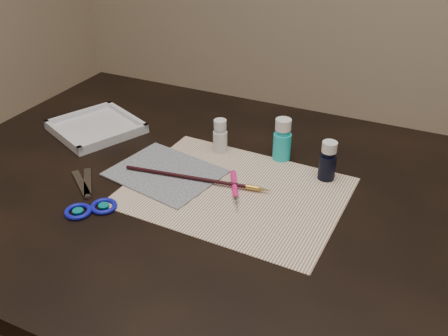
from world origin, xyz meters
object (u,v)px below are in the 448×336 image
at_px(paint_bottle_white, 220,136).
at_px(paint_bottle_cyan, 282,139).
at_px(canvas, 165,173).
at_px(palette_tray, 96,127).
at_px(paint_bottle_navy, 328,161).
at_px(scissors, 83,192).
at_px(paper, 235,191).

distance_m(paint_bottle_white, paint_bottle_cyan, 0.14).
distance_m(canvas, palette_tray, 0.28).
bearing_deg(palette_tray, paint_bottle_navy, 2.35).
height_order(paint_bottle_cyan, palette_tray, paint_bottle_cyan).
xyz_separation_m(scissors, palette_tray, (-0.15, 0.24, 0.01)).
bearing_deg(paper, palette_tray, 166.28).
bearing_deg(paint_bottle_cyan, canvas, -140.07).
bearing_deg(scissors, paint_bottle_navy, -110.82).
height_order(paint_bottle_navy, palette_tray, paint_bottle_navy).
relative_size(canvas, scissors, 1.10).
bearing_deg(paint_bottle_navy, paint_bottle_cyan, 160.55).
height_order(paper, canvas, canvas).
bearing_deg(canvas, paper, 0.44).
height_order(paint_bottle_white, palette_tray, paint_bottle_white).
relative_size(paper, paint_bottle_white, 5.37).
bearing_deg(paint_bottle_cyan, paper, -103.25).
distance_m(canvas, paint_bottle_navy, 0.34).
relative_size(paper, paint_bottle_navy, 4.92).
distance_m(paper, paint_bottle_white, 0.18).
bearing_deg(paint_bottle_white, canvas, -114.20).
bearing_deg(palette_tray, scissors, -57.73).
bearing_deg(scissors, palette_tray, -20.65).
height_order(canvas, paint_bottle_navy, paint_bottle_navy).
xyz_separation_m(canvas, paint_bottle_navy, (0.32, 0.13, 0.04)).
bearing_deg(scissors, canvas, -91.28).
relative_size(canvas, paint_bottle_white, 2.74).
xyz_separation_m(paper, scissors, (-0.27, -0.14, 0.00)).
bearing_deg(paint_bottle_white, paint_bottle_cyan, 11.62).
distance_m(paper, palette_tray, 0.44).
xyz_separation_m(paint_bottle_white, paint_bottle_cyan, (0.14, 0.03, 0.01)).
xyz_separation_m(paper, paint_bottle_white, (-0.10, 0.14, 0.04)).
height_order(paint_bottle_white, paint_bottle_navy, paint_bottle_navy).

